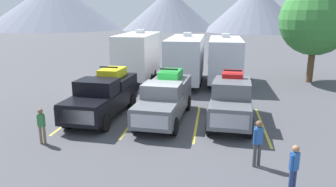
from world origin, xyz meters
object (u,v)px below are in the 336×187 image
person_b (258,140)px  camper_trailer_b (186,58)px  pickup_truck_c (231,99)px  pickup_truck_b (165,97)px  camper_trailer_c (225,58)px  pickup_truck_a (104,95)px  person_c (41,124)px  camper_trailer_a (138,55)px  person_a (294,166)px

person_b → camper_trailer_b: bearing=106.0°
pickup_truck_c → person_b: pickup_truck_c is taller
pickup_truck_c → person_b: bearing=-81.4°
pickup_truck_b → camper_trailer_c: (3.21, 8.77, 0.85)m
pickup_truck_a → camper_trailer_c: camper_trailer_c is taller
pickup_truck_b → pickup_truck_a: bearing=-179.3°
pickup_truck_a → person_c: 4.20m
pickup_truck_b → person_b: 6.29m
camper_trailer_a → pickup_truck_b: bearing=-68.2°
camper_trailer_a → camper_trailer_b: (3.87, -0.57, -0.09)m
camper_trailer_b → person_c: bearing=-111.4°
camper_trailer_a → person_b: camper_trailer_a is taller
person_a → camper_trailer_a: bearing=118.7°
pickup_truck_a → person_c: size_ratio=3.80×
person_b → person_a: bearing=-63.6°
pickup_truck_c → camper_trailer_c: 8.79m
pickup_truck_a → camper_trailer_a: (-0.31, 9.06, 0.95)m
camper_trailer_a → camper_trailer_b: size_ratio=0.91×
pickup_truck_b → person_b: pickup_truck_b is taller
camper_trailer_c → camper_trailer_a: bearing=177.9°
pickup_truck_b → person_a: size_ratio=3.67×
pickup_truck_b → pickup_truck_c: 3.33m
pickup_truck_a → camper_trailer_b: bearing=67.2°
camper_trailer_a → person_c: 13.13m
camper_trailer_c → person_a: 15.42m
person_a → person_b: size_ratio=0.92×
pickup_truck_a → camper_trailer_c: (6.51, 8.81, 0.82)m
camper_trailer_c → person_b: size_ratio=4.31×
pickup_truck_c → camper_trailer_c: bearing=90.8°
camper_trailer_a → person_c: camper_trailer_a is taller
camper_trailer_b → person_b: camper_trailer_b is taller
person_b → pickup_truck_c: bearing=98.6°
pickup_truck_c → pickup_truck_b: bearing=-179.7°
pickup_truck_a → pickup_truck_b: pickup_truck_a is taller
person_c → camper_trailer_a: bearing=85.5°
pickup_truck_b → camper_trailer_b: camper_trailer_b is taller
camper_trailer_b → pickup_truck_c: bearing=-70.0°
pickup_truck_b → camper_trailer_b: size_ratio=0.71×
person_b → person_c: bearing=174.8°
person_a → person_c: size_ratio=1.04×
camper_trailer_c → person_b: 13.64m
camper_trailer_c → pickup_truck_a: bearing=-126.5°
pickup_truck_a → camper_trailer_c: size_ratio=0.78×
pickup_truck_a → pickup_truck_b: size_ratio=1.00×
pickup_truck_c → person_b: (0.73, -4.82, -0.19)m
person_a → pickup_truck_a: bearing=141.7°
camper_trailer_b → pickup_truck_b: bearing=-91.8°
pickup_truck_a → person_a: pickup_truck_a is taller
pickup_truck_a → camper_trailer_c: bearing=53.5°
camper_trailer_b → person_b: 13.82m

